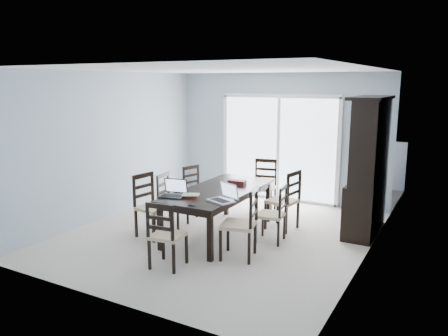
{
  "coord_description": "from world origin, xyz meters",
  "views": [
    {
      "loc": [
        3.3,
        -5.84,
        2.42
      ],
      "look_at": [
        0.08,
        0.0,
        1.1
      ],
      "focal_mm": 35.0,
      "sensor_mm": 36.0,
      "label": 1
    }
  ],
  "objects_px": {
    "chair_right_near": "(246,215)",
    "cell_phone": "(192,205)",
    "chair_left_mid": "(169,194)",
    "dining_table": "(219,194)",
    "chair_end_near": "(164,228)",
    "china_hutch": "(368,168)",
    "laptop_silver": "(221,197)",
    "chair_right_far": "(288,194)",
    "laptop_dark": "(172,193)",
    "chair_right_mid": "(276,208)",
    "game_box": "(237,182)",
    "chair_end_far": "(265,179)",
    "chair_left_far": "(194,185)",
    "hot_tub": "(271,165)",
    "chair_left_near": "(149,198)"
  },
  "relations": [
    {
      "from": "chair_right_near",
      "to": "cell_phone",
      "type": "distance_m",
      "value": 0.75
    },
    {
      "from": "chair_left_mid",
      "to": "chair_right_near",
      "type": "relative_size",
      "value": 0.89
    },
    {
      "from": "dining_table",
      "to": "chair_end_near",
      "type": "relative_size",
      "value": 2.08
    },
    {
      "from": "china_hutch",
      "to": "laptop_silver",
      "type": "bearing_deg",
      "value": -131.26
    },
    {
      "from": "chair_right_far",
      "to": "laptop_dark",
      "type": "relative_size",
      "value": 2.82
    },
    {
      "from": "china_hutch",
      "to": "chair_right_far",
      "type": "xyz_separation_m",
      "value": [
        -1.15,
        -0.52,
        -0.46
      ]
    },
    {
      "from": "chair_left_mid",
      "to": "chair_right_mid",
      "type": "distance_m",
      "value": 1.91
    },
    {
      "from": "dining_table",
      "to": "china_hutch",
      "type": "height_order",
      "value": "china_hutch"
    },
    {
      "from": "chair_left_mid",
      "to": "chair_right_mid",
      "type": "relative_size",
      "value": 1.01
    },
    {
      "from": "dining_table",
      "to": "chair_left_mid",
      "type": "relative_size",
      "value": 2.12
    },
    {
      "from": "chair_right_near",
      "to": "chair_right_mid",
      "type": "bearing_deg",
      "value": -23.2
    },
    {
      "from": "chair_left_mid",
      "to": "chair_right_far",
      "type": "height_order",
      "value": "chair_right_far"
    },
    {
      "from": "dining_table",
      "to": "chair_right_far",
      "type": "distance_m",
      "value": 1.14
    },
    {
      "from": "chair_right_far",
      "to": "game_box",
      "type": "height_order",
      "value": "chair_right_far"
    },
    {
      "from": "dining_table",
      "to": "chair_end_far",
      "type": "relative_size",
      "value": 1.95
    },
    {
      "from": "chair_end_near",
      "to": "chair_right_far",
      "type": "bearing_deg",
      "value": 62.72
    },
    {
      "from": "chair_end_near",
      "to": "laptop_dark",
      "type": "distance_m",
      "value": 0.9
    },
    {
      "from": "dining_table",
      "to": "chair_end_near",
      "type": "distance_m",
      "value": 1.51
    },
    {
      "from": "laptop_silver",
      "to": "dining_table",
      "type": "bearing_deg",
      "value": 143.4
    },
    {
      "from": "dining_table",
      "to": "laptop_dark",
      "type": "distance_m",
      "value": 0.85
    },
    {
      "from": "chair_left_far",
      "to": "chair_right_mid",
      "type": "distance_m",
      "value": 2.05
    },
    {
      "from": "chair_left_far",
      "to": "chair_right_near",
      "type": "bearing_deg",
      "value": 67.82
    },
    {
      "from": "hot_tub",
      "to": "chair_left_far",
      "type": "bearing_deg",
      "value": -99.0
    },
    {
      "from": "cell_phone",
      "to": "laptop_dark",
      "type": "bearing_deg",
      "value": 156.52
    },
    {
      "from": "china_hutch",
      "to": "laptop_silver",
      "type": "relative_size",
      "value": 4.99
    },
    {
      "from": "chair_left_far",
      "to": "chair_end_far",
      "type": "distance_m",
      "value": 1.33
    },
    {
      "from": "dining_table",
      "to": "game_box",
      "type": "height_order",
      "value": "game_box"
    },
    {
      "from": "hot_tub",
      "to": "laptop_dark",
      "type": "bearing_deg",
      "value": -87.35
    },
    {
      "from": "chair_left_mid",
      "to": "chair_right_near",
      "type": "xyz_separation_m",
      "value": [
        1.77,
        -0.65,
        0.07
      ]
    },
    {
      "from": "china_hutch",
      "to": "chair_left_far",
      "type": "height_order",
      "value": "china_hutch"
    },
    {
      "from": "chair_left_mid",
      "to": "hot_tub",
      "type": "bearing_deg",
      "value": 166.98
    },
    {
      "from": "chair_end_near",
      "to": "laptop_dark",
      "type": "height_order",
      "value": "chair_end_near"
    },
    {
      "from": "chair_right_near",
      "to": "chair_right_far",
      "type": "height_order",
      "value": "chair_right_near"
    },
    {
      "from": "chair_right_far",
      "to": "chair_end_far",
      "type": "bearing_deg",
      "value": 51.19
    },
    {
      "from": "chair_left_far",
      "to": "chair_right_far",
      "type": "xyz_separation_m",
      "value": [
        1.87,
        -0.09,
        0.08
      ]
    },
    {
      "from": "cell_phone",
      "to": "chair_right_mid",
      "type": "bearing_deg",
      "value": 57.68
    },
    {
      "from": "chair_end_far",
      "to": "dining_table",
      "type": "bearing_deg",
      "value": 76.41
    },
    {
      "from": "chair_left_far",
      "to": "chair_end_far",
      "type": "xyz_separation_m",
      "value": [
        1.08,
        0.78,
        0.06
      ]
    },
    {
      "from": "chair_right_near",
      "to": "chair_right_mid",
      "type": "relative_size",
      "value": 1.14
    },
    {
      "from": "chair_right_mid",
      "to": "chair_left_far",
      "type": "bearing_deg",
      "value": 63.2
    },
    {
      "from": "cell_phone",
      "to": "game_box",
      "type": "bearing_deg",
      "value": 94.47
    },
    {
      "from": "chair_right_mid",
      "to": "chair_right_near",
      "type": "bearing_deg",
      "value": 163.6
    },
    {
      "from": "chair_right_mid",
      "to": "laptop_dark",
      "type": "relative_size",
      "value": 2.51
    },
    {
      "from": "china_hutch",
      "to": "chair_end_near",
      "type": "height_order",
      "value": "china_hutch"
    },
    {
      "from": "dining_table",
      "to": "chair_left_near",
      "type": "relative_size",
      "value": 1.91
    },
    {
      "from": "chair_end_near",
      "to": "hot_tub",
      "type": "relative_size",
      "value": 0.48
    },
    {
      "from": "chair_right_near",
      "to": "chair_end_far",
      "type": "height_order",
      "value": "chair_right_near"
    },
    {
      "from": "chair_end_near",
      "to": "laptop_silver",
      "type": "xyz_separation_m",
      "value": [
        0.35,
        0.88,
        0.25
      ]
    },
    {
      "from": "china_hutch",
      "to": "chair_right_near",
      "type": "bearing_deg",
      "value": -122.67
    },
    {
      "from": "laptop_dark",
      "to": "game_box",
      "type": "xyz_separation_m",
      "value": [
        0.48,
        1.17,
        -0.03
      ]
    }
  ]
}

